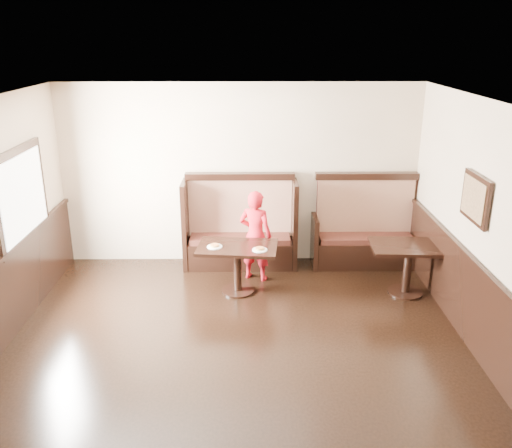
{
  "coord_description": "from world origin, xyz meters",
  "views": [
    {
      "loc": [
        0.16,
        -4.64,
        3.46
      ],
      "look_at": [
        0.24,
        2.35,
        1.0
      ],
      "focal_mm": 38.0,
      "sensor_mm": 36.0,
      "label": 1
    }
  ],
  "objects_px": {
    "booth_main": "(240,233)",
    "table_neighbor": "(408,258)",
    "child": "(255,236)",
    "booth_neighbor": "(364,235)",
    "table_main": "(238,257)"
  },
  "relations": [
    {
      "from": "table_neighbor",
      "to": "child",
      "type": "bearing_deg",
      "value": 169.31
    },
    {
      "from": "booth_neighbor",
      "to": "booth_main",
      "type": "bearing_deg",
      "value": 179.95
    },
    {
      "from": "booth_neighbor",
      "to": "table_neighbor",
      "type": "xyz_separation_m",
      "value": [
        0.39,
        -1.06,
        0.06
      ]
    },
    {
      "from": "table_neighbor",
      "to": "child",
      "type": "distance_m",
      "value": 2.18
    },
    {
      "from": "table_neighbor",
      "to": "table_main",
      "type": "bearing_deg",
      "value": -178.77
    },
    {
      "from": "table_main",
      "to": "table_neighbor",
      "type": "distance_m",
      "value": 2.36
    },
    {
      "from": "table_main",
      "to": "table_neighbor",
      "type": "xyz_separation_m",
      "value": [
        2.36,
        -0.08,
        0.01
      ]
    },
    {
      "from": "booth_main",
      "to": "child",
      "type": "height_order",
      "value": "booth_main"
    },
    {
      "from": "booth_neighbor",
      "to": "child",
      "type": "bearing_deg",
      "value": -162.36
    },
    {
      "from": "booth_neighbor",
      "to": "table_main",
      "type": "bearing_deg",
      "value": -153.43
    },
    {
      "from": "booth_neighbor",
      "to": "child",
      "type": "relative_size",
      "value": 1.21
    },
    {
      "from": "booth_main",
      "to": "booth_neighbor",
      "type": "distance_m",
      "value": 1.95
    },
    {
      "from": "booth_neighbor",
      "to": "table_neighbor",
      "type": "height_order",
      "value": "booth_neighbor"
    },
    {
      "from": "booth_main",
      "to": "table_neighbor",
      "type": "distance_m",
      "value": 2.57
    },
    {
      "from": "table_main",
      "to": "table_neighbor",
      "type": "relative_size",
      "value": 1.07
    }
  ]
}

